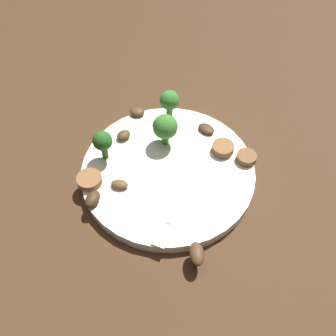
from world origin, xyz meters
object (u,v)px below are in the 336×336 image
at_px(plate, 168,171).
at_px(broccoli_floret_0, 165,127).
at_px(mushroom_1, 206,129).
at_px(mushroom_3, 197,254).
at_px(mushroom_5, 119,184).
at_px(sausage_slice_2, 89,180).
at_px(mushroom_2, 124,135).
at_px(broccoli_floret_2, 103,142).
at_px(fork, 180,200).
at_px(mushroom_0, 137,111).
at_px(broccoli_floret_1, 170,101).
at_px(sausage_slice_1, 223,148).
at_px(sausage_slice_0, 247,158).
at_px(mushroom_4, 93,199).

xyz_separation_m(plate, broccoli_floret_0, (-0.04, -0.03, 0.04)).
relative_size(mushroom_1, mushroom_3, 0.88).
bearing_deg(plate, mushroom_5, -33.04).
xyz_separation_m(broccoli_floret_0, mushroom_3, (0.14, 0.13, -0.03)).
bearing_deg(sausage_slice_2, mushroom_2, -174.95).
bearing_deg(mushroom_2, broccoli_floret_2, -0.33).
bearing_deg(plate, broccoli_floret_0, -144.20).
relative_size(fork, mushroom_3, 5.68).
bearing_deg(mushroom_0, sausage_slice_2, 7.65).
bearing_deg(sausage_slice_2, mushroom_1, 151.55).
distance_m(broccoli_floret_1, mushroom_3, 0.25).
bearing_deg(fork, mushroom_5, -82.90).
xyz_separation_m(broccoli_floret_2, mushroom_2, (-0.05, 0.00, -0.03)).
height_order(broccoli_floret_2, mushroom_2, broccoli_floret_2).
relative_size(mushroom_0, mushroom_3, 0.77).
bearing_deg(sausage_slice_1, sausage_slice_2, -42.02).
xyz_separation_m(broccoli_floret_0, sausage_slice_2, (0.12, -0.05, -0.03)).
relative_size(plate, sausage_slice_0, 8.61).
xyz_separation_m(plate, sausage_slice_2, (0.08, -0.08, 0.01)).
relative_size(broccoli_floret_0, mushroom_3, 1.67).
height_order(sausage_slice_0, mushroom_0, same).
bearing_deg(mushroom_3, mushroom_0, -130.00).
bearing_deg(mushroom_4, sausage_slice_0, 139.87).
distance_m(plate, sausage_slice_0, 0.12).
relative_size(sausage_slice_2, mushroom_3, 1.12).
distance_m(fork, broccoli_floret_0, 0.11).
relative_size(fork, sausage_slice_0, 6.08).
xyz_separation_m(sausage_slice_2, mushroom_2, (-0.10, -0.01, -0.00)).
bearing_deg(broccoli_floret_1, fork, 35.96).
relative_size(mushroom_3, mushroom_5, 1.31).
bearing_deg(mushroom_3, sausage_slice_0, -176.61).
bearing_deg(sausage_slice_2, mushroom_0, -172.35).
distance_m(broccoli_floret_1, sausage_slice_0, 0.15).
bearing_deg(plate, mushroom_2, -99.93).
xyz_separation_m(mushroom_3, mushroom_5, (-0.04, -0.14, -0.00)).
bearing_deg(broccoli_floret_2, mushroom_4, 24.59).
relative_size(broccoli_floret_1, sausage_slice_2, 1.45).
height_order(fork, broccoli_floret_0, broccoli_floret_0).
bearing_deg(mushroom_0, sausage_slice_1, 90.14).
bearing_deg(broccoli_floret_1, mushroom_1, 92.91).
relative_size(broccoli_floret_2, sausage_slice_1, 1.55).
relative_size(broccoli_floret_0, mushroom_5, 2.20).
relative_size(plate, mushroom_1, 9.14).
bearing_deg(fork, sausage_slice_0, 148.67).
relative_size(sausage_slice_0, sausage_slice_2, 0.83).
distance_m(sausage_slice_2, mushroom_4, 0.03).
relative_size(mushroom_2, mushroom_5, 0.93).
bearing_deg(plate, mushroom_1, 172.24).
distance_m(fork, mushroom_1, 0.14).
bearing_deg(mushroom_3, mushroom_2, -121.15).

